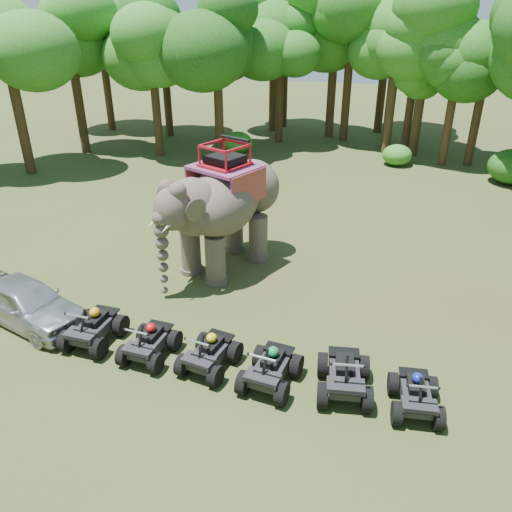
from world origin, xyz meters
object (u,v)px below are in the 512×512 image
object	(u,v)px
atv_0	(93,323)
atv_4	(345,370)
parked_car	(27,302)
atv_5	(417,390)
atv_3	(271,364)
atv_2	(209,349)
atv_1	(149,338)
elephant	(224,207)

from	to	relation	value
atv_0	atv_4	xyz separation A→B (m)	(7.33, -0.11, 0.02)
parked_car	atv_5	world-z (taller)	parked_car
atv_3	atv_5	bearing A→B (deg)	7.80
atv_3	atv_2	bearing A→B (deg)	-179.30
atv_4	atv_5	bearing A→B (deg)	-14.48
parked_car	atv_4	size ratio (longest dim) A/B	2.28
atv_4	atv_2	bearing A→B (deg)	172.11
atv_1	atv_3	distance (m)	3.57
elephant	atv_5	distance (m)	9.34
elephant	atv_4	world-z (taller)	elephant
elephant	atv_5	world-z (taller)	elephant
atv_2	atv_4	size ratio (longest dim) A/B	0.92
atv_0	atv_2	world-z (taller)	atv_0
elephant	atv_0	size ratio (longest dim) A/B	3.15
parked_car	atv_0	xyz separation A→B (m)	(2.56, -0.38, -0.05)
parked_car	atv_2	world-z (taller)	parked_car
atv_1	atv_2	bearing A→B (deg)	3.84
atv_0	atv_4	world-z (taller)	atv_4
atv_1	atv_3	world-z (taller)	atv_3
atv_2	atv_0	bearing A→B (deg)	-172.86
elephant	atv_3	xyz separation A→B (m)	(3.31, -6.05, -1.73)
atv_2	atv_3	size ratio (longest dim) A/B	0.96
atv_1	atv_2	xyz separation A→B (m)	(1.79, 0.00, 0.01)
atv_1	atv_0	bearing A→B (deg)	178.67
atv_4	parked_car	bearing A→B (deg)	168.38
parked_car	elephant	bearing A→B (deg)	-25.13
elephant	atv_2	distance (m)	6.31
parked_car	atv_3	bearing A→B (deg)	-78.91
parked_car	atv_1	world-z (taller)	parked_car
elephant	atv_0	world-z (taller)	elephant
elephant	atv_3	distance (m)	7.11
parked_car	atv_3	world-z (taller)	parked_car
elephant	atv_0	bearing A→B (deg)	-86.98
elephant	atv_2	world-z (taller)	elephant
elephant	parked_car	xyz separation A→B (m)	(-4.69, -5.31, -1.67)
atv_3	elephant	bearing A→B (deg)	125.43
atv_2	elephant	bearing A→B (deg)	114.43
atv_3	atv_0	bearing A→B (deg)	-176.97
elephant	atv_5	size ratio (longest dim) A/B	3.48
elephant	parked_car	bearing A→B (deg)	-107.86
atv_1	atv_5	world-z (taller)	atv_1
elephant	atv_4	bearing A→B (deg)	-24.58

